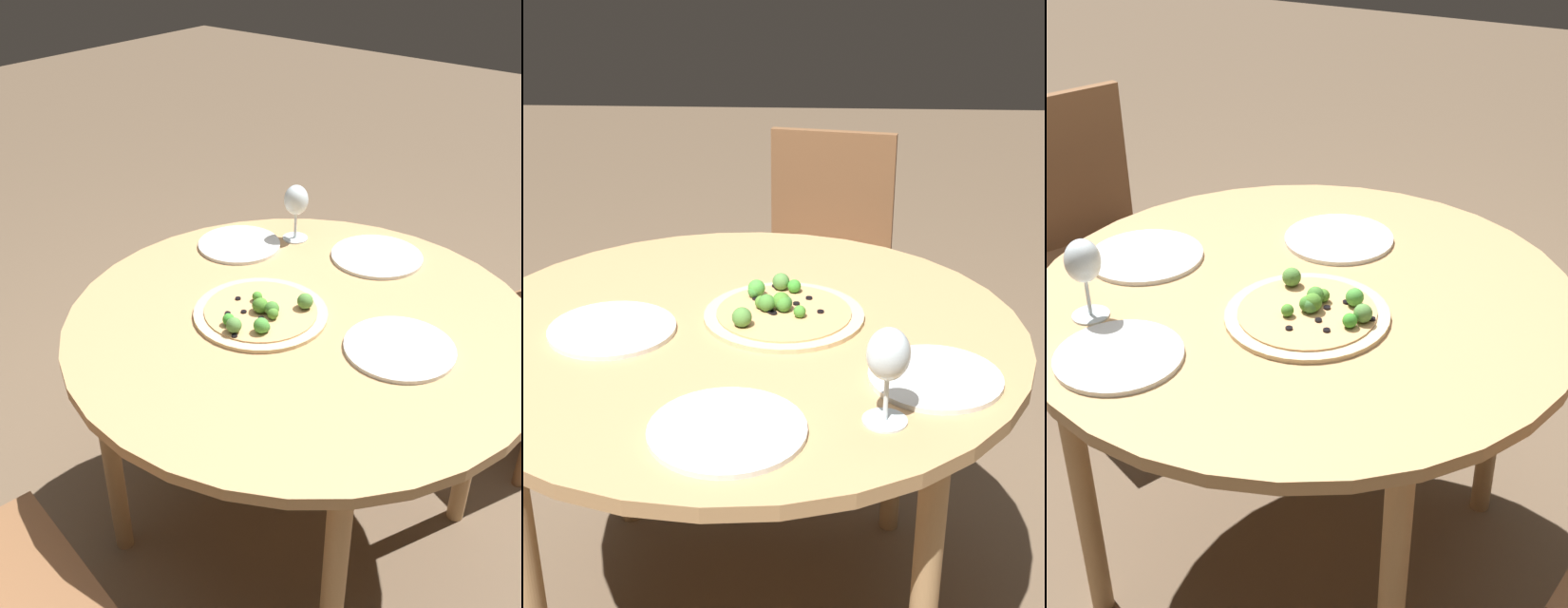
% 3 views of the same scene
% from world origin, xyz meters
% --- Properties ---
extents(ground_plane, '(12.00, 12.00, 0.00)m').
position_xyz_m(ground_plane, '(0.00, 0.00, 0.00)').
color(ground_plane, brown).
extents(dining_table, '(1.13, 1.13, 0.75)m').
position_xyz_m(dining_table, '(0.00, 0.00, 0.67)').
color(dining_table, tan).
rests_on(dining_table, ground_plane).
extents(pizza, '(0.32, 0.32, 0.05)m').
position_xyz_m(pizza, '(-0.08, -0.06, 0.76)').
color(pizza, '#DBBC89').
rests_on(pizza, dining_table).
extents(wine_glass, '(0.07, 0.07, 0.17)m').
position_xyz_m(wine_glass, '(-0.27, 0.33, 0.87)').
color(wine_glass, silver).
rests_on(wine_glass, dining_table).
extents(plate_near, '(0.25, 0.25, 0.01)m').
position_xyz_m(plate_near, '(0.25, 0.03, 0.76)').
color(plate_near, silver).
rests_on(plate_near, dining_table).
extents(plate_far, '(0.25, 0.25, 0.01)m').
position_xyz_m(plate_far, '(-0.02, 0.38, 0.76)').
color(plate_far, silver).
rests_on(plate_far, dining_table).
extents(plate_side, '(0.24, 0.24, 0.01)m').
position_xyz_m(plate_side, '(-0.36, 0.19, 0.76)').
color(plate_side, silver).
rests_on(plate_side, dining_table).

